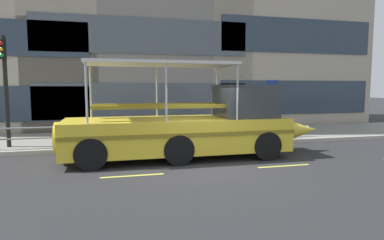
% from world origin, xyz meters
% --- Properties ---
extents(ground_plane, '(120.00, 120.00, 0.00)m').
position_xyz_m(ground_plane, '(0.00, 0.00, 0.00)').
color(ground_plane, '#2B2B2D').
extents(sidewalk, '(32.00, 4.80, 0.18)m').
position_xyz_m(sidewalk, '(0.00, 5.60, 0.09)').
color(sidewalk, gray).
rests_on(sidewalk, ground_plane).
extents(curb_edge, '(32.00, 0.18, 0.18)m').
position_xyz_m(curb_edge, '(0.00, 3.11, 0.09)').
color(curb_edge, '#B2ADA3').
rests_on(curb_edge, ground_plane).
extents(lane_centreline, '(25.80, 0.12, 0.01)m').
position_xyz_m(lane_centreline, '(-0.00, -0.69, 0.00)').
color(lane_centreline, '#DBD64C').
rests_on(lane_centreline, ground_plane).
extents(curb_guardrail, '(12.18, 0.09, 0.84)m').
position_xyz_m(curb_guardrail, '(-1.02, 3.45, 0.75)').
color(curb_guardrail, gray).
rests_on(curb_guardrail, sidewalk).
extents(traffic_light_pole, '(0.24, 0.46, 4.31)m').
position_xyz_m(traffic_light_pole, '(-6.89, 4.05, 2.78)').
color(traffic_light_pole, black).
rests_on(traffic_light_pole, sidewalk).
extents(parking_sign, '(0.60, 0.12, 2.67)m').
position_xyz_m(parking_sign, '(4.35, 3.98, 1.99)').
color(parking_sign, '#4C4F54').
rests_on(parking_sign, sidewalk).
extents(duck_tour_boat, '(9.72, 2.51, 3.38)m').
position_xyz_m(duck_tour_boat, '(-0.07, 1.35, 1.10)').
color(duck_tour_boat, yellow).
rests_on(duck_tour_boat, ground_plane).
extents(pedestrian_near_bow, '(0.46, 0.22, 1.60)m').
position_xyz_m(pedestrian_near_bow, '(2.29, 4.13, 1.15)').
color(pedestrian_near_bow, black).
rests_on(pedestrian_near_bow, sidewalk).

